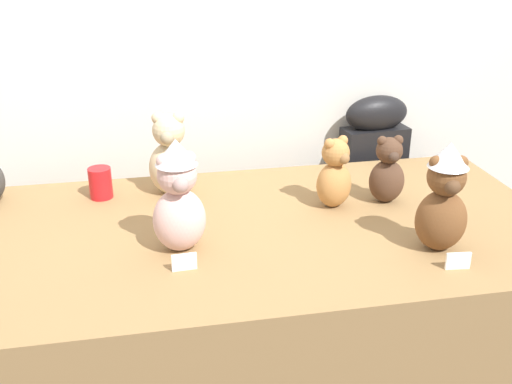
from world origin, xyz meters
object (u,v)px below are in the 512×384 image
instrument_case (369,205)px  display_table (256,326)px  teddy_bear_chestnut (444,199)px  party_cup_red (100,183)px  teddy_bear_blush (178,197)px  teddy_bear_sand (170,156)px  teddy_bear_caramel (335,175)px  teddy_bear_cocoa (387,172)px

instrument_case → display_table: bearing=-141.9°
display_table → teddy_bear_chestnut: 0.78m
instrument_case → teddy_bear_chestnut: bearing=-105.3°
party_cup_red → teddy_bear_blush: bearing=-60.4°
teddy_bear_sand → party_cup_red: teddy_bear_sand is taller
display_table → teddy_bear_chestnut: size_ratio=5.89×
instrument_case → party_cup_red: size_ratio=9.16×
teddy_bear_chestnut → teddy_bear_sand: bearing=150.7°
teddy_bear_caramel → party_cup_red: size_ratio=2.25×
teddy_bear_blush → teddy_bear_chestnut: bearing=-17.0°
teddy_bear_sand → display_table: bearing=-43.2°
instrument_case → teddy_bear_chestnut: 0.98m
instrument_case → teddy_bear_sand: 1.02m
teddy_bear_blush → teddy_bear_caramel: teddy_bear_blush is taller
teddy_bear_cocoa → teddy_bear_sand: teddy_bear_sand is taller
teddy_bear_chestnut → display_table: bearing=162.0°
instrument_case → teddy_bear_caramel: (-0.35, -0.52, 0.38)m
party_cup_red → teddy_bear_caramel: bearing=-16.0°
teddy_bear_caramel → instrument_case: bearing=31.8°
party_cup_red → display_table: bearing=-33.8°
display_table → teddy_bear_cocoa: 0.70m
party_cup_red → teddy_bear_sand: bearing=-1.6°
display_table → teddy_bear_cocoa: bearing=12.7°
teddy_bear_blush → party_cup_red: (-0.25, 0.43, -0.11)m
display_table → teddy_bear_sand: teddy_bear_sand is taller
instrument_case → teddy_bear_sand: teddy_bear_sand is taller
teddy_bear_sand → party_cup_red: bearing=-172.0°
display_table → teddy_bear_caramel: bearing=20.1°
teddy_bear_blush → party_cup_red: bearing=113.3°
display_table → party_cup_red: bearing=146.2°
display_table → teddy_bear_blush: teddy_bear_blush is taller
teddy_bear_blush → party_cup_red: size_ratio=3.11×
instrument_case → teddy_bear_caramel: bearing=-130.2°
instrument_case → party_cup_red: (-1.13, -0.30, 0.32)m
teddy_bear_caramel → party_cup_red: (-0.78, 0.22, -0.06)m
teddy_bear_blush → teddy_bear_chestnut: teddy_bear_blush is taller
display_table → instrument_case: size_ratio=1.93×
instrument_case → teddy_bear_sand: size_ratio=3.36×
teddy_bear_caramel → display_table: bearing=175.7°
instrument_case → teddy_bear_blush: size_ratio=2.95×
teddy_bear_caramel → party_cup_red: 0.82m
teddy_bear_blush → teddy_bear_sand: teddy_bear_blush is taller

